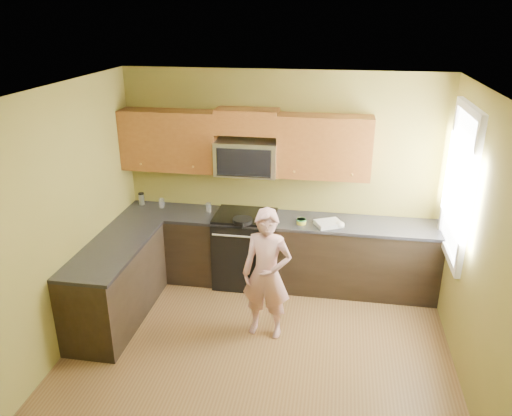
% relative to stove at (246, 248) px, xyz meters
% --- Properties ---
extents(floor, '(4.00, 4.00, 0.00)m').
position_rel_stove_xyz_m(floor, '(0.40, -1.68, -0.47)').
color(floor, brown).
rests_on(floor, ground).
extents(ceiling, '(4.00, 4.00, 0.00)m').
position_rel_stove_xyz_m(ceiling, '(0.40, -1.68, 2.23)').
color(ceiling, white).
rests_on(ceiling, ground).
extents(wall_back, '(4.00, 0.00, 4.00)m').
position_rel_stove_xyz_m(wall_back, '(0.40, 0.32, 0.88)').
color(wall_back, olive).
rests_on(wall_back, ground).
extents(wall_front, '(4.00, 0.00, 4.00)m').
position_rel_stove_xyz_m(wall_front, '(0.40, -3.67, 0.88)').
color(wall_front, olive).
rests_on(wall_front, ground).
extents(wall_left, '(0.00, 4.00, 4.00)m').
position_rel_stove_xyz_m(wall_left, '(-1.60, -1.68, 0.88)').
color(wall_left, olive).
rests_on(wall_left, ground).
extents(wall_right, '(0.00, 4.00, 4.00)m').
position_rel_stove_xyz_m(wall_right, '(2.40, -1.68, 0.88)').
color(wall_right, olive).
rests_on(wall_right, ground).
extents(cabinet_back_run, '(4.00, 0.60, 0.88)m').
position_rel_stove_xyz_m(cabinet_back_run, '(0.40, 0.02, -0.03)').
color(cabinet_back_run, black).
rests_on(cabinet_back_run, floor).
extents(cabinet_left_run, '(0.60, 1.60, 0.88)m').
position_rel_stove_xyz_m(cabinet_left_run, '(-1.30, -1.08, -0.03)').
color(cabinet_left_run, black).
rests_on(cabinet_left_run, floor).
extents(countertop_back, '(4.00, 0.62, 0.04)m').
position_rel_stove_xyz_m(countertop_back, '(0.40, 0.01, 0.43)').
color(countertop_back, black).
rests_on(countertop_back, cabinet_back_run).
extents(countertop_left, '(0.62, 1.60, 0.04)m').
position_rel_stove_xyz_m(countertop_left, '(-1.29, -1.08, 0.43)').
color(countertop_left, black).
rests_on(countertop_left, cabinet_left_run).
extents(stove, '(0.76, 0.65, 0.95)m').
position_rel_stove_xyz_m(stove, '(0.00, 0.00, 0.00)').
color(stove, black).
rests_on(stove, floor).
extents(microwave, '(0.76, 0.40, 0.42)m').
position_rel_stove_xyz_m(microwave, '(0.00, 0.12, 0.97)').
color(microwave, silver).
rests_on(microwave, wall_back).
extents(upper_cab_left, '(1.22, 0.33, 0.75)m').
position_rel_stove_xyz_m(upper_cab_left, '(-0.99, 0.16, 0.97)').
color(upper_cab_left, brown).
rests_on(upper_cab_left, wall_back).
extents(upper_cab_right, '(1.12, 0.33, 0.75)m').
position_rel_stove_xyz_m(upper_cab_right, '(0.94, 0.16, 0.97)').
color(upper_cab_right, brown).
rests_on(upper_cab_right, wall_back).
extents(upper_cab_over_mw, '(0.76, 0.33, 0.30)m').
position_rel_stove_xyz_m(upper_cab_over_mw, '(0.00, 0.16, 1.62)').
color(upper_cab_over_mw, brown).
rests_on(upper_cab_over_mw, wall_back).
extents(window, '(0.06, 1.06, 1.66)m').
position_rel_stove_xyz_m(window, '(2.38, -0.48, 1.17)').
color(window, white).
rests_on(window, wall_right).
extents(woman, '(0.57, 0.41, 1.47)m').
position_rel_stove_xyz_m(woman, '(0.44, -1.08, 0.26)').
color(woman, '#D56A6A').
rests_on(woman, floor).
extents(frying_pan, '(0.33, 0.46, 0.05)m').
position_rel_stove_xyz_m(frying_pan, '(0.02, -0.26, 0.47)').
color(frying_pan, black).
rests_on(frying_pan, stove).
extents(butter_tub, '(0.14, 0.14, 0.09)m').
position_rel_stove_xyz_m(butter_tub, '(0.72, -0.11, 0.45)').
color(butter_tub, yellow).
rests_on(butter_tub, countertop_back).
extents(toast_slice, '(0.14, 0.14, 0.01)m').
position_rel_stove_xyz_m(toast_slice, '(0.97, -0.01, 0.45)').
color(toast_slice, '#B27F47').
rests_on(toast_slice, countertop_back).
extents(napkin_a, '(0.12, 0.13, 0.06)m').
position_rel_stove_xyz_m(napkin_a, '(0.26, -0.09, 0.48)').
color(napkin_a, silver).
rests_on(napkin_a, countertop_back).
extents(napkin_b, '(0.14, 0.15, 0.07)m').
position_rel_stove_xyz_m(napkin_b, '(1.18, -0.12, 0.48)').
color(napkin_b, silver).
rests_on(napkin_b, countertop_back).
extents(dish_towel, '(0.37, 0.35, 0.05)m').
position_rel_stove_xyz_m(dish_towel, '(1.05, -0.10, 0.47)').
color(dish_towel, silver).
rests_on(dish_towel, countertop_back).
extents(travel_mug, '(0.10, 0.10, 0.16)m').
position_rel_stove_xyz_m(travel_mug, '(-1.45, 0.19, 0.45)').
color(travel_mug, silver).
rests_on(travel_mug, countertop_back).
extents(glass_a, '(0.08, 0.08, 0.12)m').
position_rel_stove_xyz_m(glass_a, '(-1.15, 0.14, 0.51)').
color(glass_a, silver).
rests_on(glass_a, countertop_back).
extents(glass_b, '(0.08, 0.08, 0.12)m').
position_rel_stove_xyz_m(glass_b, '(-0.50, 0.09, 0.51)').
color(glass_b, silver).
rests_on(glass_b, countertop_back).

